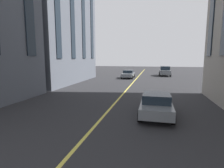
% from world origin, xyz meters
% --- Properties ---
extents(lane_centre_line, '(80.00, 0.16, 0.01)m').
position_xyz_m(lane_centre_line, '(20.00, 0.00, 0.00)').
color(lane_centre_line, '#D8C64C').
rests_on(lane_centre_line, ground_plane).
extents(car_grey_oncoming, '(4.40, 1.95, 1.37)m').
position_xyz_m(car_grey_oncoming, '(35.44, 1.50, 0.70)').
color(car_grey_oncoming, slate).
rests_on(car_grey_oncoming, ground_plane).
extents(car_grey_far, '(4.40, 1.95, 1.37)m').
position_xyz_m(car_grey_far, '(15.36, -3.05, 0.70)').
color(car_grey_far, slate).
rests_on(car_grey_far, ground_plane).
extents(car_grey_near, '(4.70, 2.14, 1.88)m').
position_xyz_m(car_grey_near, '(40.83, -4.90, 0.97)').
color(car_grey_near, slate).
rests_on(car_grey_near, ground_plane).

